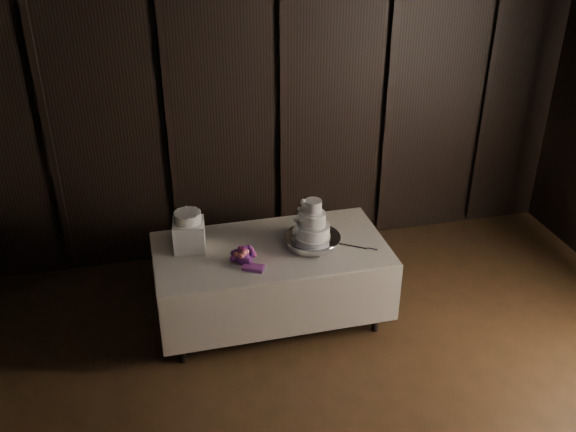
{
  "coord_description": "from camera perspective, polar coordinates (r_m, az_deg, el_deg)",
  "views": [
    {
      "loc": [
        -1.35,
        -2.36,
        3.63
      ],
      "look_at": [
        -0.25,
        2.21,
        1.05
      ],
      "focal_mm": 40.0,
      "sensor_mm": 36.0,
      "label": 1
    }
  ],
  "objects": [
    {
      "name": "wedding_cake",
      "position": [
        5.38,
        2.01,
        -0.69
      ],
      "size": [
        0.33,
        0.29,
        0.35
      ],
      "rotation": [
        0.0,
        0.0,
        -0.17
      ],
      "color": "white",
      "rests_on": "cake_stand"
    },
    {
      "name": "cake_stand",
      "position": [
        5.49,
        2.19,
        -2.24
      ],
      "size": [
        0.58,
        0.58,
        0.09
      ],
      "primitive_type": "cylinder",
      "rotation": [
        0.0,
        0.0,
        0.21
      ],
      "color": "silver",
      "rests_on": "display_table"
    },
    {
      "name": "room",
      "position": [
        3.45,
        12.92,
        -10.23
      ],
      "size": [
        6.08,
        7.08,
        3.08
      ],
      "color": "black",
      "rests_on": "ground"
    },
    {
      "name": "display_table",
      "position": [
        5.67,
        -1.48,
        -5.79
      ],
      "size": [
        2.0,
        1.05,
        0.76
      ],
      "rotation": [
        0.0,
        0.0,
        0.01
      ],
      "color": "beige",
      "rests_on": "ground"
    },
    {
      "name": "cake_knife",
      "position": [
        5.52,
        5.63,
        -2.68
      ],
      "size": [
        0.32,
        0.22,
        0.01
      ],
      "primitive_type": "cube",
      "rotation": [
        0.0,
        0.0,
        -0.58
      ],
      "color": "silver",
      "rests_on": "display_table"
    },
    {
      "name": "box_pedestal",
      "position": [
        5.48,
        -8.78,
        -1.68
      ],
      "size": [
        0.29,
        0.29,
        0.25
      ],
      "primitive_type": "cube",
      "rotation": [
        0.0,
        0.0,
        -0.12
      ],
      "color": "white",
      "rests_on": "display_table"
    },
    {
      "name": "small_cake",
      "position": [
        5.4,
        -8.91,
        -0.12
      ],
      "size": [
        0.27,
        0.27,
        0.09
      ],
      "primitive_type": "cylinder",
      "rotation": [
        0.0,
        0.0,
        -0.23
      ],
      "color": "white",
      "rests_on": "box_pedestal"
    },
    {
      "name": "bouquet",
      "position": [
        5.27,
        -3.89,
        -3.57
      ],
      "size": [
        0.42,
        0.46,
        0.18
      ],
      "primitive_type": null,
      "rotation": [
        0.0,
        0.0,
        -0.49
      ],
      "color": "#B74F50",
      "rests_on": "display_table"
    }
  ]
}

